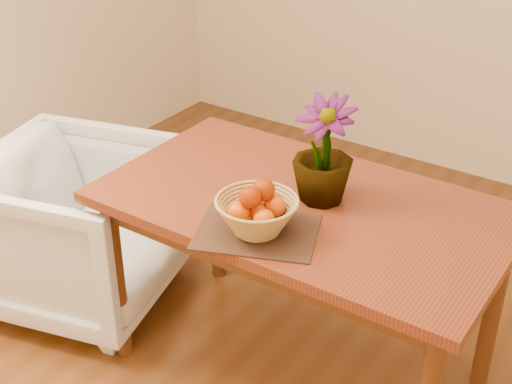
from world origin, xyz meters
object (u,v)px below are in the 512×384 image
Objects in this scene: armchair at (78,221)px; table at (303,222)px; potted_plant at (324,151)px; wicker_basket at (257,217)px.

table is at bearing -97.04° from armchair.
wicker_basket is at bearing -102.78° from potted_plant.
potted_plant is (0.04, 0.04, 0.27)m from table.
wicker_basket is 0.72× the size of potted_plant.
potted_plant reaches higher than table.
table is 0.28m from potted_plant.
armchair is (-1.01, -0.14, -0.27)m from table.
wicker_basket is 0.33m from potted_plant.
potted_plant reaches higher than wicker_basket.
table is at bearing -135.67° from potted_plant.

